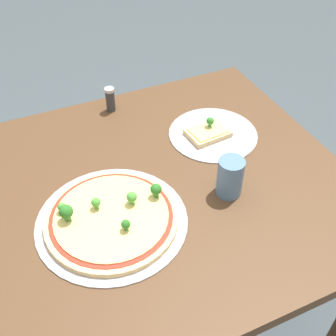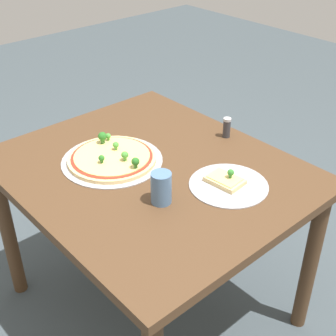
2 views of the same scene
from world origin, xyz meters
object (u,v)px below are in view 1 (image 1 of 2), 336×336
at_px(pizza_tray_slice, 211,133).
at_px(condiment_shaker, 110,99).
at_px(pizza_tray_whole, 111,218).
at_px(dining_table, 150,210).
at_px(drinking_cup, 230,177).

xyz_separation_m(pizza_tray_slice, condiment_shaker, (0.24, -0.26, 0.03)).
xyz_separation_m(pizza_tray_whole, condiment_shaker, (-0.15, -0.46, 0.03)).
bearing_deg(dining_table, pizza_tray_slice, -153.85).
xyz_separation_m(pizza_tray_whole, pizza_tray_slice, (-0.39, -0.20, -0.00)).
xyz_separation_m(dining_table, drinking_cup, (-0.18, 0.11, 0.15)).
distance_m(dining_table, pizza_tray_slice, 0.31).
relative_size(pizza_tray_whole, condiment_shaker, 4.54).
xyz_separation_m(pizza_tray_whole, drinking_cup, (-0.32, 0.03, 0.04)).
height_order(pizza_tray_whole, condiment_shaker, condiment_shaker).
distance_m(pizza_tray_whole, pizza_tray_slice, 0.44).
bearing_deg(pizza_tray_slice, condiment_shaker, -47.07).
height_order(dining_table, pizza_tray_slice, pizza_tray_slice).
relative_size(pizza_tray_whole, drinking_cup, 3.45).
bearing_deg(pizza_tray_slice, drinking_cup, 72.12).
xyz_separation_m(dining_table, pizza_tray_slice, (-0.26, -0.13, 0.10)).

